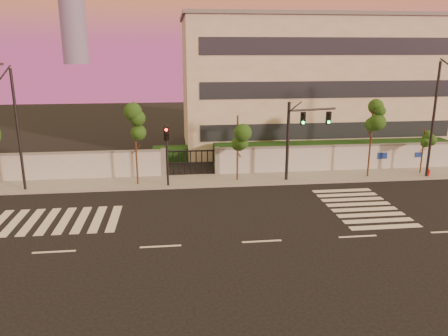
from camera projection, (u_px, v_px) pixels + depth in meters
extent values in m
plane|color=black|center=(262.00, 241.00, 21.75)|extent=(120.00, 120.00, 0.00)
cube|color=gray|center=(233.00, 180.00, 31.79)|extent=(60.00, 3.00, 0.15)
cube|color=#AAADB2|center=(411.00, 157.00, 34.63)|extent=(31.00, 0.30, 2.00)
cube|color=slate|center=(413.00, 144.00, 34.35)|extent=(31.00, 0.36, 0.12)
cube|color=slate|center=(164.00, 163.00, 32.39)|extent=(0.35, 0.35, 2.20)
cube|color=slate|center=(217.00, 161.00, 32.84)|extent=(0.35, 0.35, 2.20)
cube|color=black|center=(333.00, 153.00, 36.43)|extent=(20.00, 2.00, 1.80)
cube|color=black|center=(21.00, 164.00, 33.64)|extent=(12.00, 1.80, 1.40)
cube|color=black|center=(188.00, 153.00, 37.54)|extent=(6.00, 1.50, 1.20)
cube|color=#BCB39F|center=(309.00, 84.00, 42.27)|extent=(24.00, 12.00, 12.00)
cube|color=#262D38|center=(328.00, 131.00, 37.42)|extent=(22.00, 0.08, 1.40)
cube|color=#262D38|center=(331.00, 90.00, 36.50)|extent=(22.00, 0.08, 1.40)
cube|color=#262D38|center=(333.00, 46.00, 35.58)|extent=(22.00, 0.08, 1.40)
cube|color=slate|center=(312.00, 18.00, 40.66)|extent=(24.40, 12.40, 0.30)
cube|color=silver|center=(14.00, 223.00, 24.09)|extent=(0.50, 4.00, 0.02)
cube|color=silver|center=(31.00, 222.00, 24.19)|extent=(0.50, 4.00, 0.02)
cube|color=silver|center=(48.00, 221.00, 24.30)|extent=(0.50, 4.00, 0.02)
cube|color=silver|center=(65.00, 220.00, 24.40)|extent=(0.50, 4.00, 0.02)
cube|color=silver|center=(81.00, 220.00, 24.50)|extent=(0.50, 4.00, 0.02)
cube|color=silver|center=(98.00, 219.00, 24.60)|extent=(0.50, 4.00, 0.02)
cube|color=silver|center=(114.00, 218.00, 24.70)|extent=(0.50, 4.00, 0.02)
cube|color=silver|center=(386.00, 227.00, 23.50)|extent=(4.00, 0.50, 0.02)
cube|color=silver|center=(378.00, 221.00, 24.36)|extent=(4.00, 0.50, 0.02)
cube|color=silver|center=(371.00, 215.00, 25.22)|extent=(4.00, 0.50, 0.02)
cube|color=silver|center=(364.00, 209.00, 26.09)|extent=(4.00, 0.50, 0.02)
cube|color=silver|center=(358.00, 204.00, 26.95)|extent=(4.00, 0.50, 0.02)
cube|color=silver|center=(352.00, 199.00, 27.81)|extent=(4.00, 0.50, 0.02)
cube|color=silver|center=(347.00, 195.00, 28.67)|extent=(4.00, 0.50, 0.02)
cube|color=silver|center=(342.00, 191.00, 29.53)|extent=(4.00, 0.50, 0.02)
cube|color=silver|center=(54.00, 252.00, 20.61)|extent=(2.00, 0.15, 0.01)
cube|color=silver|center=(161.00, 246.00, 21.18)|extent=(2.00, 0.15, 0.01)
cube|color=silver|center=(262.00, 241.00, 21.75)|extent=(2.00, 0.15, 0.01)
cube|color=silver|center=(358.00, 236.00, 22.31)|extent=(2.00, 0.15, 0.01)
cylinder|color=#382314|center=(136.00, 145.00, 29.86)|extent=(0.12, 0.12, 5.87)
sphere|color=#183F12|center=(134.00, 119.00, 29.39)|extent=(1.13, 1.13, 1.13)
sphere|color=#183F12|center=(141.00, 132.00, 29.86)|extent=(0.86, 0.86, 0.86)
sphere|color=#183F12|center=(130.00, 128.00, 29.37)|extent=(0.82, 0.82, 0.82)
cylinder|color=#382314|center=(237.00, 149.00, 30.94)|extent=(0.13, 0.13, 4.81)
sphere|color=#183F12|center=(238.00, 129.00, 30.56)|extent=(1.15, 1.15, 1.15)
sphere|color=#183F12|center=(242.00, 139.00, 30.99)|extent=(0.88, 0.88, 0.88)
sphere|color=#183F12|center=(233.00, 136.00, 30.50)|extent=(0.84, 0.84, 0.84)
cylinder|color=#382314|center=(370.00, 141.00, 31.69)|extent=(0.13, 0.13, 5.62)
sphere|color=#183F12|center=(373.00, 118.00, 31.25)|extent=(1.16, 1.16, 1.16)
sphere|color=#183F12|center=(375.00, 129.00, 31.72)|extent=(0.89, 0.89, 0.89)
sphere|color=#183F12|center=(369.00, 126.00, 31.21)|extent=(0.85, 0.85, 0.85)
cylinder|color=#382314|center=(422.00, 152.00, 32.90)|extent=(0.11, 0.11, 3.55)
sphere|color=#183F12|center=(424.00, 138.00, 32.62)|extent=(0.98, 0.98, 0.98)
sphere|color=#183F12|center=(426.00, 144.00, 32.97)|extent=(0.75, 0.75, 0.75)
sphere|color=#183F12|center=(421.00, 143.00, 32.56)|extent=(0.71, 0.71, 0.71)
cylinder|color=black|center=(288.00, 143.00, 30.88)|extent=(0.22, 0.22, 5.74)
cylinder|color=black|center=(313.00, 110.00, 30.47)|extent=(3.46, 0.93, 0.15)
cube|color=black|center=(303.00, 118.00, 30.50)|extent=(0.32, 0.17, 0.83)
sphere|color=#0CF259|center=(303.00, 122.00, 30.46)|extent=(0.19, 0.19, 0.19)
cube|color=black|center=(329.00, 118.00, 30.71)|extent=(0.32, 0.17, 0.83)
sphere|color=#0CF259|center=(329.00, 122.00, 30.67)|extent=(0.19, 0.19, 0.19)
cylinder|color=black|center=(167.00, 157.00, 29.68)|extent=(0.16, 0.16, 4.38)
cube|color=black|center=(166.00, 134.00, 29.21)|extent=(0.34, 0.18, 0.88)
sphere|color=red|center=(166.00, 130.00, 29.04)|extent=(0.19, 0.19, 0.19)
cylinder|color=black|center=(18.00, 132.00, 28.37)|extent=(0.18, 0.18, 8.12)
cylinder|color=black|center=(5.00, 72.00, 26.48)|extent=(0.10, 1.94, 0.79)
cylinder|color=black|center=(433.00, 121.00, 31.37)|extent=(0.19, 0.19, 8.47)
cylinder|color=red|center=(428.00, 175.00, 32.41)|extent=(0.20, 0.20, 0.46)
cylinder|color=red|center=(428.00, 171.00, 32.34)|extent=(0.26, 0.26, 0.09)
sphere|color=red|center=(429.00, 170.00, 32.31)|extent=(0.17, 0.17, 0.17)
cylinder|color=red|center=(428.00, 174.00, 32.39)|extent=(0.27, 0.12, 0.09)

